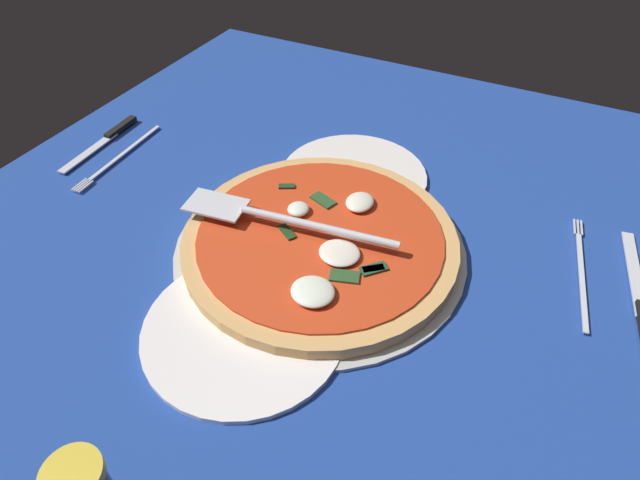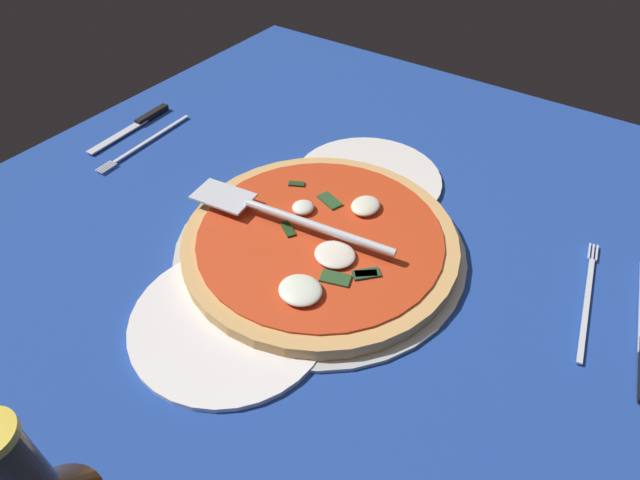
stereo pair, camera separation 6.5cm
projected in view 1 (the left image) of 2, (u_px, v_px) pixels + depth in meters
The scene contains 9 objects.
ground_plane at pixel (349, 260), 65.99cm from camera, with size 110.64×110.64×0.80cm, color #1F4097.
checker_pattern at pixel (349, 257), 65.69cm from camera, with size 110.64×110.64×0.10cm.
pizza_pan at pixel (320, 248), 66.25cm from camera, with size 36.80×36.80×0.82cm, color #B8B9B8.
dinner_plate_left at pixel (245, 329), 56.83cm from camera, with size 22.34×22.34×1.00cm, color white.
dinner_plate_right at pixel (354, 176), 77.43cm from camera, with size 21.64×21.64×1.00cm, color white.
pizza at pixel (320, 240), 65.18cm from camera, with size 34.54×34.54×3.25cm.
pizza_server at pixel (281, 219), 64.26cm from camera, with size 6.42×28.05×1.00cm.
place_setting_near at pixel (610, 288), 61.31cm from camera, with size 21.72×16.61×1.40cm.
place_setting_far at pixel (113, 149), 83.03cm from camera, with size 19.60×12.49×1.40cm.
Camera 1 is at (-43.15, -17.66, 46.52)cm, focal length 29.14 mm.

